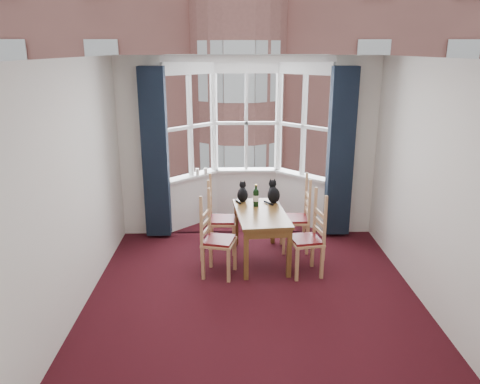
{
  "coord_description": "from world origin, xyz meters",
  "views": [
    {
      "loc": [
        -0.26,
        -4.94,
        2.9
      ],
      "look_at": [
        -0.15,
        1.05,
        1.05
      ],
      "focal_mm": 35.0,
      "sensor_mm": 36.0,
      "label": 1
    }
  ],
  "objects_px": {
    "cat_right": "(274,194)",
    "candle_tall": "(197,172)",
    "chair_right_near": "(312,240)",
    "candle_short": "(206,171)",
    "wine_bottle": "(256,197)",
    "chair_right_far": "(301,220)",
    "chair_left_far": "(216,221)",
    "chair_left_near": "(212,241)",
    "dining_table": "(261,219)",
    "cat_left": "(243,194)"
  },
  "relations": [
    {
      "from": "candle_tall",
      "to": "candle_short",
      "type": "xyz_separation_m",
      "value": [
        0.14,
        0.03,
        -0.0
      ]
    },
    {
      "from": "cat_right",
      "to": "candle_short",
      "type": "xyz_separation_m",
      "value": [
        -1.05,
        1.04,
        0.07
      ]
    },
    {
      "from": "cat_left",
      "to": "wine_bottle",
      "type": "height_order",
      "value": "wine_bottle"
    },
    {
      "from": "chair_left_near",
      "to": "candle_tall",
      "type": "distance_m",
      "value": 1.94
    },
    {
      "from": "dining_table",
      "to": "cat_left",
      "type": "xyz_separation_m",
      "value": [
        -0.24,
        0.48,
        0.22
      ]
    },
    {
      "from": "candle_tall",
      "to": "candle_short",
      "type": "height_order",
      "value": "candle_tall"
    },
    {
      "from": "dining_table",
      "to": "chair_left_far",
      "type": "xyz_separation_m",
      "value": [
        -0.64,
        0.33,
        -0.15
      ]
    },
    {
      "from": "cat_right",
      "to": "chair_left_near",
      "type": "bearing_deg",
      "value": -135.89
    },
    {
      "from": "chair_right_far",
      "to": "cat_right",
      "type": "xyz_separation_m",
      "value": [
        -0.41,
        0.07,
        0.38
      ]
    },
    {
      "from": "chair_right_far",
      "to": "candle_tall",
      "type": "xyz_separation_m",
      "value": [
        -1.59,
        1.08,
        0.46
      ]
    },
    {
      "from": "dining_table",
      "to": "chair_left_far",
      "type": "relative_size",
      "value": 1.42
    },
    {
      "from": "dining_table",
      "to": "cat_right",
      "type": "xyz_separation_m",
      "value": [
        0.21,
        0.42,
        0.24
      ]
    },
    {
      "from": "chair_left_far",
      "to": "candle_short",
      "type": "distance_m",
      "value": 1.24
    },
    {
      "from": "chair_right_near",
      "to": "dining_table",
      "type": "bearing_deg",
      "value": 146.88
    },
    {
      "from": "candle_tall",
      "to": "cat_right",
      "type": "bearing_deg",
      "value": -40.56
    },
    {
      "from": "wine_bottle",
      "to": "candle_short",
      "type": "height_order",
      "value": "wine_bottle"
    },
    {
      "from": "dining_table",
      "to": "candle_short",
      "type": "relative_size",
      "value": 11.52
    },
    {
      "from": "wine_bottle",
      "to": "cat_left",
      "type": "bearing_deg",
      "value": 129.51
    },
    {
      "from": "cat_left",
      "to": "candle_short",
      "type": "height_order",
      "value": "cat_left"
    },
    {
      "from": "chair_right_near",
      "to": "candle_tall",
      "type": "xyz_separation_m",
      "value": [
        -1.63,
        1.86,
        0.46
      ]
    },
    {
      "from": "chair_left_far",
      "to": "cat_right",
      "type": "height_order",
      "value": "cat_right"
    },
    {
      "from": "wine_bottle",
      "to": "candle_tall",
      "type": "xyz_separation_m",
      "value": [
        -0.91,
        1.17,
        0.07
      ]
    },
    {
      "from": "dining_table",
      "to": "cat_left",
      "type": "height_order",
      "value": "cat_left"
    },
    {
      "from": "chair_right_near",
      "to": "candle_tall",
      "type": "relative_size",
      "value": 7.98
    },
    {
      "from": "dining_table",
      "to": "wine_bottle",
      "type": "height_order",
      "value": "wine_bottle"
    },
    {
      "from": "cat_right",
      "to": "candle_tall",
      "type": "height_order",
      "value": "cat_right"
    },
    {
      "from": "chair_right_near",
      "to": "candle_short",
      "type": "bearing_deg",
      "value": 128.33
    },
    {
      "from": "candle_tall",
      "to": "dining_table",
      "type": "bearing_deg",
      "value": -55.77
    },
    {
      "from": "chair_right_near",
      "to": "chair_left_far",
      "type": "bearing_deg",
      "value": 149.72
    },
    {
      "from": "chair_right_far",
      "to": "chair_left_far",
      "type": "bearing_deg",
      "value": -178.98
    },
    {
      "from": "chair_left_near",
      "to": "candle_tall",
      "type": "relative_size",
      "value": 7.98
    },
    {
      "from": "cat_right",
      "to": "candle_short",
      "type": "height_order",
      "value": "cat_right"
    },
    {
      "from": "cat_left",
      "to": "cat_right",
      "type": "height_order",
      "value": "cat_right"
    },
    {
      "from": "chair_right_near",
      "to": "wine_bottle",
      "type": "height_order",
      "value": "wine_bottle"
    },
    {
      "from": "dining_table",
      "to": "candle_short",
      "type": "distance_m",
      "value": 1.71
    },
    {
      "from": "chair_right_near",
      "to": "chair_right_far",
      "type": "xyz_separation_m",
      "value": [
        -0.04,
        0.78,
        0.0
      ]
    },
    {
      "from": "chair_right_near",
      "to": "cat_left",
      "type": "bearing_deg",
      "value": 134.67
    },
    {
      "from": "cat_left",
      "to": "cat_right",
      "type": "xyz_separation_m",
      "value": [
        0.45,
        -0.06,
        0.02
      ]
    },
    {
      "from": "dining_table",
      "to": "candle_tall",
      "type": "relative_size",
      "value": 11.31
    },
    {
      "from": "chair_right_far",
      "to": "candle_short",
      "type": "height_order",
      "value": "candle_short"
    },
    {
      "from": "chair_left_far",
      "to": "cat_right",
      "type": "xyz_separation_m",
      "value": [
        0.85,
        0.09,
        0.38
      ]
    },
    {
      "from": "chair_left_near",
      "to": "chair_left_far",
      "type": "relative_size",
      "value": 1.0
    },
    {
      "from": "chair_right_far",
      "to": "wine_bottle",
      "type": "height_order",
      "value": "wine_bottle"
    },
    {
      "from": "cat_right",
      "to": "dining_table",
      "type": "bearing_deg",
      "value": -116.66
    },
    {
      "from": "candle_short",
      "to": "candle_tall",
      "type": "bearing_deg",
      "value": -167.55
    },
    {
      "from": "wine_bottle",
      "to": "candle_tall",
      "type": "height_order",
      "value": "wine_bottle"
    },
    {
      "from": "dining_table",
      "to": "cat_left",
      "type": "distance_m",
      "value": 0.58
    },
    {
      "from": "chair_left_far",
      "to": "cat_left",
      "type": "bearing_deg",
      "value": 21.52
    },
    {
      "from": "chair_right_far",
      "to": "candle_tall",
      "type": "distance_m",
      "value": 1.97
    },
    {
      "from": "chair_left_near",
      "to": "cat_right",
      "type": "relative_size",
      "value": 2.61
    }
  ]
}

